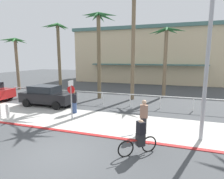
# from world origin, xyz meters

# --- Properties ---
(ground_plane) EXTENTS (80.00, 80.00, 0.00)m
(ground_plane) POSITION_xyz_m (0.00, 10.00, 0.00)
(ground_plane) COLOR #424447
(sidewalk_strip) EXTENTS (44.00, 4.00, 0.02)m
(sidewalk_strip) POSITION_xyz_m (0.00, 4.20, 0.01)
(sidewalk_strip) COLOR beige
(sidewalk_strip) RESTS_ON ground
(curb_paint) EXTENTS (44.00, 0.24, 0.03)m
(curb_paint) POSITION_xyz_m (0.00, 2.20, 0.01)
(curb_paint) COLOR maroon
(curb_paint) RESTS_ON ground
(building_backdrop) EXTENTS (24.60, 12.90, 8.74)m
(building_backdrop) POSITION_xyz_m (0.80, 27.74, 4.39)
(building_backdrop) COLOR beige
(building_backdrop) RESTS_ON ground
(rail_fence) EXTENTS (21.84, 0.08, 1.04)m
(rail_fence) POSITION_xyz_m (-0.00, 8.50, 0.84)
(rail_fence) COLOR white
(rail_fence) RESTS_ON ground
(stop_sign_bike_lane) EXTENTS (0.52, 0.56, 2.56)m
(stop_sign_bike_lane) POSITION_xyz_m (-1.66, 4.04, 1.68)
(stop_sign_bike_lane) COLOR gray
(stop_sign_bike_lane) RESTS_ON ground
(bollard_0) EXTENTS (0.20, 0.20, 1.00)m
(bollard_0) POSITION_xyz_m (-5.79, 2.94, 0.52)
(bollard_0) COLOR white
(bollard_0) RESTS_ON ground
(bollard_3) EXTENTS (0.20, 0.20, 1.00)m
(bollard_3) POSITION_xyz_m (-6.29, 2.78, 0.52)
(bollard_3) COLOR white
(bollard_3) RESTS_ON ground
(streetlight_curb) EXTENTS (0.24, 2.54, 7.50)m
(streetlight_curb) POSITION_xyz_m (5.84, 3.04, 4.28)
(streetlight_curb) COLOR #9EA0A5
(streetlight_curb) RESTS_ON ground
(palm_tree_0) EXTENTS (3.56, 3.09, 6.39)m
(palm_tree_0) POSITION_xyz_m (-14.06, 12.27, 4.75)
(palm_tree_0) COLOR #756047
(palm_tree_0) RESTS_ON ground
(palm_tree_1) EXTENTS (3.13, 3.30, 7.89)m
(palm_tree_1) POSITION_xyz_m (-8.23, 12.74, 5.94)
(palm_tree_1) COLOR brown
(palm_tree_1) RESTS_ON ground
(palm_tree_2) EXTENTS (3.23, 3.06, 8.16)m
(palm_tree_2) POSITION_xyz_m (-2.32, 10.62, 6.14)
(palm_tree_2) COLOR brown
(palm_tree_2) RESTS_ON ground
(palm_tree_3) EXTENTS (3.32, 3.14, 10.13)m
(palm_tree_3) POSITION_xyz_m (0.83, 11.11, 7.48)
(palm_tree_3) COLOR #756047
(palm_tree_3) RESTS_ON ground
(palm_tree_4) EXTENTS (3.63, 3.29, 6.92)m
(palm_tree_4) POSITION_xyz_m (3.72, 13.20, 5.32)
(palm_tree_4) COLOR #756047
(palm_tree_4) RESTS_ON ground
(car_black_1) EXTENTS (4.40, 2.02, 1.69)m
(car_black_1) POSITION_xyz_m (-5.42, 6.55, 0.87)
(car_black_1) COLOR black
(car_black_1) RESTS_ON ground
(cyclist_red_0) EXTENTS (1.44, 1.20, 1.50)m
(cyclist_red_0) POSITION_xyz_m (3.20, 1.07, 0.69)
(cyclist_red_0) COLOR black
(cyclist_red_0) RESTS_ON ground
(pedestrian_0) EXTENTS (0.45, 0.48, 1.65)m
(pedestrian_0) POSITION_xyz_m (-2.20, 5.34, 0.76)
(pedestrian_0) COLOR #384C7A
(pedestrian_0) RESTS_ON ground
(pedestrian_1) EXTENTS (0.44, 0.37, 1.82)m
(pedestrian_1) POSITION_xyz_m (3.07, 3.19, 0.85)
(pedestrian_1) COLOR #232326
(pedestrian_1) RESTS_ON ground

